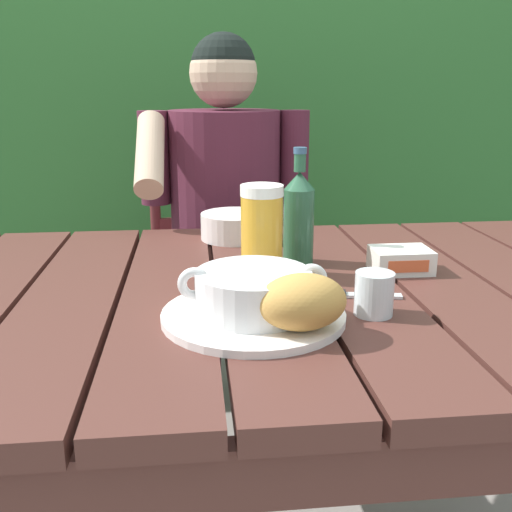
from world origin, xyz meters
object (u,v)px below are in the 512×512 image
Objects in this scene: beer_bottle at (299,216)px; chair_near_diner at (224,276)px; water_glass_small at (374,294)px; diner_bowl at (235,226)px; butter_tub at (401,260)px; table_knife at (344,294)px; bread_roll at (302,302)px; person_eating at (225,217)px; soup_bowl at (253,291)px; serving_plate at (253,315)px; beer_glass at (262,230)px.

chair_near_diner is at bearing 98.45° from beer_bottle.
chair_near_diner reaches higher than water_glass_small.
diner_bowl is at bearing -90.00° from chair_near_diner.
beer_bottle is 0.21m from butter_tub.
bread_roll is at bearing -123.57° from table_knife.
water_glass_small is at bearing -73.04° from table_knife.
beer_bottle is 2.09× the size of butter_tub.
chair_near_diner is at bearing 92.75° from bread_roll.
person_eating is at bearing -90.84° from chair_near_diner.
soup_bowl is 0.31m from beer_bottle.
person_eating is at bearing 93.51° from bread_roll.
butter_tub is at bearing -70.32° from chair_near_diner.
soup_bowl reaches higher than serving_plate.
beer_glass is 0.11m from beer_bottle.
table_knife is 1.02× the size of diner_bowl.
diner_bowl is (-0.11, 0.21, -0.07)m from beer_bottle.
table_knife is at bearing -78.36° from person_eating.
person_eating is at bearing 93.03° from beer_glass.
soup_bowl is at bearing -145.72° from butter_tub.
beer_bottle is at bearing 67.26° from serving_plate.
person_eating is 7.87× the size of diner_bowl.
beer_bottle is at bearing 80.69° from bread_roll.
bread_roll is 0.61× the size of beer_bottle.
water_glass_small is 0.43× the size of diner_bowl.
bread_roll is (0.06, -0.07, 0.01)m from soup_bowl.
butter_tub is (0.27, -0.01, -0.06)m from beer_glass.
soup_bowl is at bearing -99.96° from beer_glass.
beer_glass reaches higher than water_glass_small.
table_knife is at bearing -80.85° from chair_near_diner.
chair_near_diner is 1.00m from table_knife.
diner_bowl reaches higher than butter_tub.
person_eating is at bearing 89.66° from serving_plate.
beer_bottle is 3.38× the size of water_glass_small.
bread_roll is 0.19m from table_knife.
beer_glass is at bearing 177.99° from butter_tub.
serving_plate is at bearing -90.91° from diner_bowl.
beer_bottle reaches higher than serving_plate.
soup_bowl reaches higher than butter_tub.
bread_roll is at bearing -86.49° from person_eating.
table_knife is 0.44m from diner_bowl.
person_eating is 7.29× the size of beer_glass.
bread_roll is 1.28× the size of butter_tub.
chair_near_diner is at bearing 89.57° from soup_bowl.
chair_near_diner is 5.87× the size of table_knife.
chair_near_diner is 0.62m from diner_bowl.
serving_plate is 0.04m from soup_bowl.
bread_roll is at bearing -131.12° from butter_tub.
soup_bowl is at bearing -153.52° from table_knife.
diner_bowl is (-0.05, 0.56, -0.02)m from bread_roll.
person_eating reaches higher than diner_bowl.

